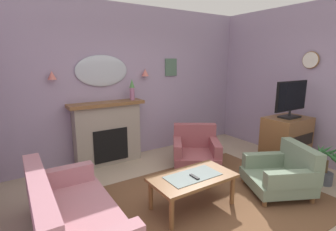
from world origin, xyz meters
TOP-DOWN VIEW (x-y plane):
  - floor at (0.00, 0.00)m, footprint 6.23×5.88m
  - wall_back at (0.00, 2.49)m, footprint 6.23×0.10m
  - wall_right at (2.67, 0.00)m, footprint 0.10×5.88m
  - patterned_rug at (0.00, 0.20)m, footprint 3.20×2.40m
  - fireplace at (-0.60, 2.27)m, footprint 1.36×0.36m
  - mantel_vase_centre at (-0.10, 2.24)m, footprint 0.10×0.10m
  - wall_mirror at (-0.60, 2.41)m, footprint 0.96×0.06m
  - wall_sconce_left at (-1.45, 2.36)m, footprint 0.14×0.14m
  - wall_sconce_right at (0.25, 2.36)m, footprint 0.14×0.14m
  - wall_clock at (2.58, 0.39)m, footprint 0.04×0.31m
  - framed_picture at (0.90, 2.42)m, footprint 0.28×0.03m
  - coffee_table at (-0.22, 0.23)m, footprint 1.10×0.60m
  - tv_remote at (-0.24, 0.18)m, footprint 0.04×0.16m
  - floral_couch at (-1.73, 0.45)m, footprint 0.90×1.74m
  - armchair_by_coffee_table at (0.73, 1.33)m, footprint 1.12×1.13m
  - armchair_beside_couch at (1.12, -0.18)m, footprint 1.09×1.08m
  - tv_cabinet at (2.07, 0.40)m, footprint 0.80×0.57m
  - tv_flatscreen at (2.07, 0.37)m, footprint 0.84×0.24m
  - potted_plant_small_fern at (1.92, -0.40)m, footprint 0.43×0.43m

SIDE VIEW (x-z plane):
  - floor at x=0.00m, z-range -0.10..0.00m
  - patterned_rug at x=0.00m, z-range 0.00..0.01m
  - armchair_by_coffee_table at x=0.73m, z-range -0.05..0.66m
  - armchair_beside_couch at x=1.12m, z-range -0.05..0.66m
  - floral_couch at x=-1.73m, z-range -0.06..0.70m
  - potted_plant_small_fern at x=1.92m, z-range 0.02..0.67m
  - coffee_table at x=-0.22m, z-range 0.16..0.61m
  - tv_cabinet at x=2.07m, z-range 0.00..0.90m
  - tv_remote at x=-0.24m, z-range 0.44..0.46m
  - fireplace at x=-0.60m, z-range -0.01..1.15m
  - tv_flatscreen at x=2.07m, z-range 0.92..1.57m
  - mantel_vase_centre at x=-0.10m, z-range 1.17..1.56m
  - wall_back at x=0.00m, z-range 0.00..2.92m
  - wall_right at x=2.67m, z-range 0.00..2.92m
  - wall_sconce_left at x=-1.45m, z-range 1.59..1.73m
  - wall_sconce_right at x=0.25m, z-range 1.59..1.73m
  - wall_mirror at x=-0.60m, z-range 1.43..1.99m
  - framed_picture at x=0.90m, z-range 1.57..1.93m
  - wall_clock at x=2.58m, z-range 1.74..2.05m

